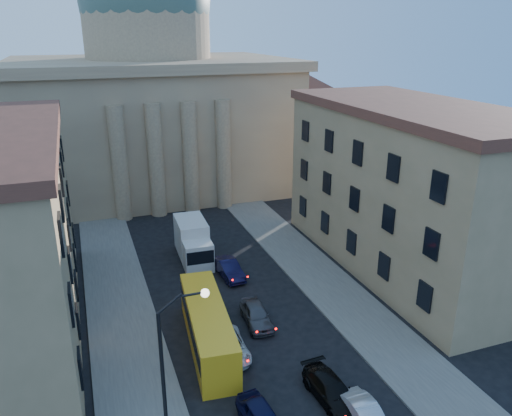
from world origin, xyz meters
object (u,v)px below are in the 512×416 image
(car_right_near, at_px, (366,416))
(city_bus, at_px, (208,326))
(street_lamp, at_px, (172,359))
(box_truck, at_px, (193,242))

(car_right_near, relative_size, city_bus, 0.38)
(street_lamp, relative_size, city_bus, 0.81)
(car_right_near, height_order, city_bus, city_bus)
(car_right_near, bearing_deg, street_lamp, 164.78)
(street_lamp, relative_size, car_right_near, 2.17)
(car_right_near, bearing_deg, city_bus, 119.87)
(street_lamp, height_order, city_bus, street_lamp)
(street_lamp, xyz_separation_m, box_truck, (5.98, 21.59, -3.56))
(street_lamp, distance_m, city_bus, 9.32)
(car_right_near, distance_m, box_truck, 24.30)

